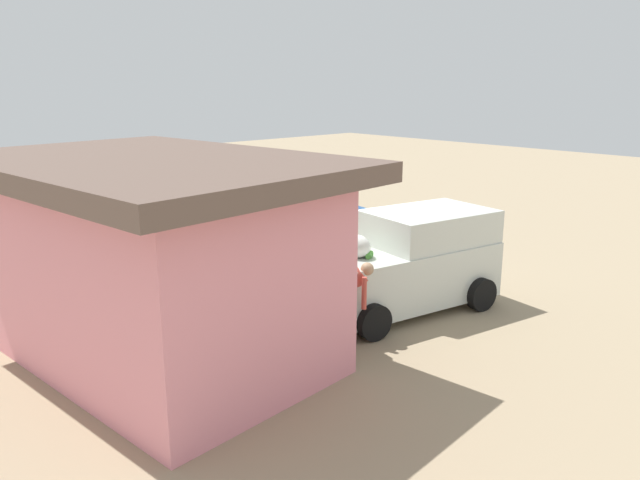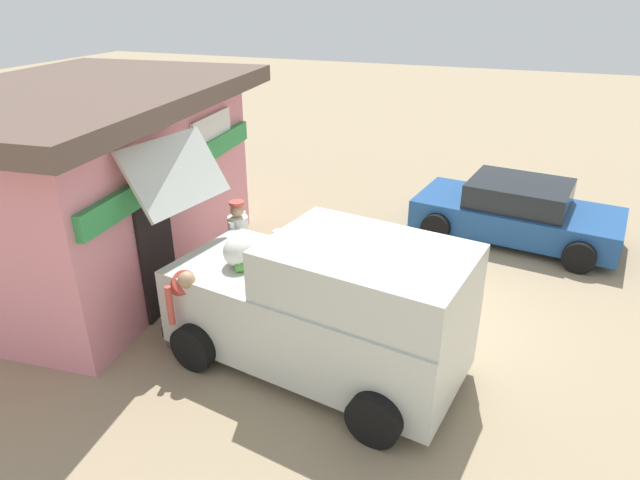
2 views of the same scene
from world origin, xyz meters
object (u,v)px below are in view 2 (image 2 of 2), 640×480
parked_sedan (516,212)px  vendor_standing (239,241)px  delivery_van (324,305)px  storefront_bar (91,181)px  unloaded_banana_pile (145,289)px  customer_bending (181,297)px  paint_bucket (280,240)px

parked_sedan → vendor_standing: vendor_standing is taller
delivery_van → parked_sedan: delivery_van is taller
storefront_bar → unloaded_banana_pile: bearing=-115.4°
vendor_standing → unloaded_banana_pile: vendor_standing is taller
delivery_van → vendor_standing: size_ratio=2.89×
storefront_bar → parked_sedan: bearing=-59.3°
storefront_bar → unloaded_banana_pile: size_ratio=6.98×
unloaded_banana_pile → parked_sedan: bearing=-49.7°
vendor_standing → unloaded_banana_pile: bearing=120.1°
customer_bending → storefront_bar: bearing=60.1°
storefront_bar → delivery_van: (-1.25, -4.83, -0.78)m
parked_sedan → customer_bending: (-5.82, 4.29, 0.31)m
storefront_bar → vendor_standing: size_ratio=4.09×
parked_sedan → unloaded_banana_pile: parked_sedan is taller
vendor_standing → paint_bucket: (1.80, 0.09, -0.77)m
storefront_bar → paint_bucket: size_ratio=17.41×
storefront_bar → vendor_standing: 2.90m
vendor_standing → customer_bending: size_ratio=1.17×
customer_bending → paint_bucket: size_ratio=3.65×
storefront_bar → parked_sedan: storefront_bar is taller
delivery_van → vendor_standing: bearing=55.3°
parked_sedan → vendor_standing: bearing=133.1°
delivery_van → unloaded_banana_pile: 3.60m
storefront_bar → unloaded_banana_pile: storefront_bar is taller
parked_sedan → paint_bucket: bearing=116.9°
unloaded_banana_pile → paint_bucket: bearing=-26.8°
vendor_standing → paint_bucket: vendor_standing is taller
parked_sedan → vendor_standing: (-4.04, 4.32, 0.38)m
customer_bending → paint_bucket: (3.58, 0.12, -0.69)m
customer_bending → paint_bucket: bearing=2.0°
customer_bending → unloaded_banana_pile: size_ratio=1.46×
parked_sedan → storefront_bar: bearing=120.7°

